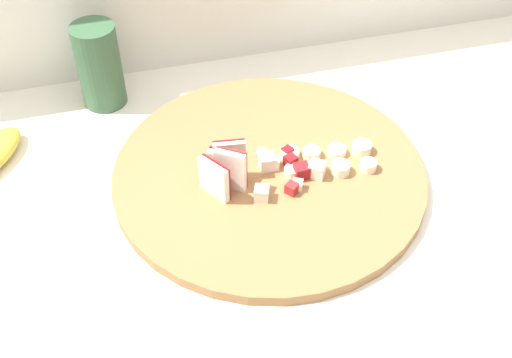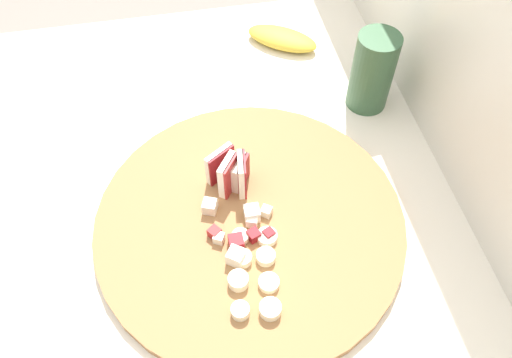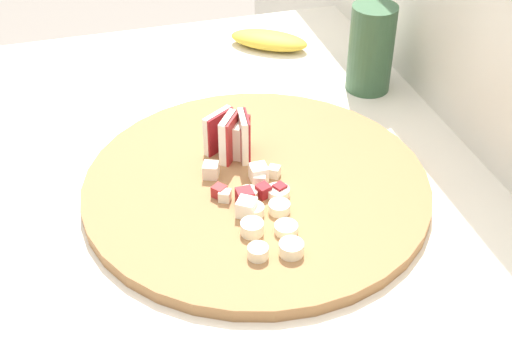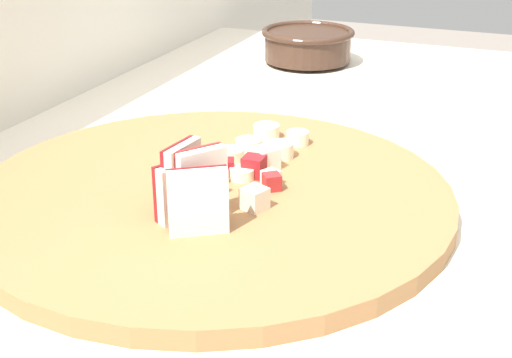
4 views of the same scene
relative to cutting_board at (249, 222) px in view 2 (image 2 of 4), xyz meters
The scene contains 7 objects.
tile_backsplash 0.42m from the cutting_board, 74.25° to the left, with size 2.40×0.04×1.35m, color silver.
cutting_board is the anchor object (origin of this frame).
apple_wedge_fan 0.08m from the cutting_board, 169.32° to the right, with size 0.07×0.07×0.06m.
apple_dice_pile 0.03m from the cutting_board, 43.85° to the right, with size 0.12×0.10×0.02m.
banana_slice_rows 0.09m from the cutting_board, ahead, with size 0.14×0.08×0.02m.
banana_peel 0.41m from the cutting_board, 160.71° to the left, with size 0.14×0.06×0.03m, color gold.
small_jar 0.33m from the cutting_board, 130.41° to the left, with size 0.07×0.07×0.14m, color #335638.
Camera 2 is at (0.28, 0.00, 1.53)m, focal length 35.59 mm.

